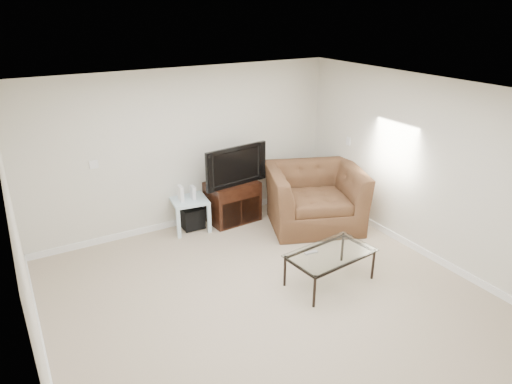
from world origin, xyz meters
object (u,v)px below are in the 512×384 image
subwoofer (192,217)px  coffee_table (330,267)px  side_table (190,214)px  tv_stand (232,201)px  television (233,164)px  recliner (315,187)px

subwoofer → coffee_table: coffee_table is taller
side_table → coffee_table: (0.97, -2.32, -0.04)m
tv_stand → coffee_table: tv_stand is taller
television → recliner: (1.08, -0.75, -0.35)m
television → coffee_table: (0.24, -2.23, -0.77)m
tv_stand → subwoofer: 0.72m
tv_stand → recliner: recliner is taller
coffee_table → recliner: bearing=60.3°
tv_stand → television: television is taller
side_table → television: bearing=-6.9°
side_table → recliner: bearing=-25.0°
recliner → coffee_table: size_ratio=1.32×
side_table → recliner: 2.03m
subwoofer → recliner: size_ratio=0.23×
television → recliner: 1.36m
recliner → coffee_table: recliner is taller
television → subwoofer: bearing=164.3°
side_table → subwoofer: (0.03, 0.02, -0.08)m
tv_stand → coffee_table: (0.24, -2.26, -0.12)m
subwoofer → tv_stand: bearing=-5.9°
coffee_table → television: bearing=96.0°
subwoofer → television: bearing=-8.6°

